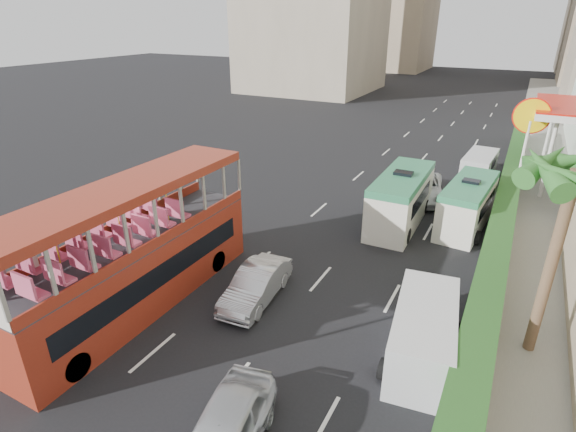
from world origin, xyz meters
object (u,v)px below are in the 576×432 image
Objects in this scene: car_silver_lane_a at (257,299)px; van_asset at (421,198)px; double_decker_bus at (134,248)px; panel_van_far at (479,166)px; minibus_near at (401,199)px; minibus_far at (467,205)px; palm_tree at (550,267)px; panel_van_near at (424,334)px.

van_asset reaches higher than car_silver_lane_a.
panel_van_far is (10.05, 22.35, -1.63)m from double_decker_bus.
minibus_far is at bearing 20.56° from minibus_near.
minibus_near is at bearing 128.97° from palm_tree.
car_silver_lane_a is 13.00m from minibus_far.
van_asset is at bearing 71.46° from car_silver_lane_a.
minibus_near reaches higher than minibus_far.
minibus_near is at bearing 67.32° from car_silver_lane_a.
double_decker_bus is 14.24m from minibus_near.
minibus_far reaches higher than panel_van_far.
car_silver_lane_a is at bearing -114.93° from minibus_far.
minibus_far is 10.38m from palm_tree.
minibus_far is 0.90× the size of palm_tree.
palm_tree is at bearing 16.16° from double_decker_bus.
minibus_far reaches higher than panel_van_near.
car_silver_lane_a is 0.94× the size of panel_van_far.
palm_tree is (3.21, 1.95, 2.42)m from panel_van_near.
palm_tree is at bearing 4.42° from car_silver_lane_a.
palm_tree is (6.72, -8.30, 1.95)m from minibus_near.
palm_tree is at bearing -65.22° from minibus_far.
double_decker_bus is 18.49m from van_asset.
double_decker_bus is at bearing -120.37° from minibus_near.
car_silver_lane_a is 0.65× the size of minibus_near.
panel_van_far is (-0.33, 8.79, -0.38)m from minibus_far.
double_decker_bus is at bearing -110.32° from panel_van_far.
panel_van_near reaches higher than van_asset.
panel_van_far is at bearing 84.19° from panel_van_near.
double_decker_bus is 2.61× the size of car_silver_lane_a.
panel_van_near is at bearing -89.54° from van_asset.
van_asset is at bearing -111.57° from panel_van_far.
panel_van_near reaches higher than car_silver_lane_a.
palm_tree reaches higher than van_asset.
double_decker_bus is 2.45× the size of panel_van_far.
panel_van_near is at bearing 10.96° from double_decker_bus.
car_silver_lane_a is at bearing 169.93° from panel_van_near.
van_asset is 1.08× the size of panel_van_near.
minibus_far is at bearing -58.66° from van_asset.
car_silver_lane_a is at bearing -170.65° from palm_tree.
car_silver_lane_a is 6.76m from panel_van_near.
palm_tree is (13.80, 4.00, 0.85)m from double_decker_bus.
panel_van_far is at bearing 97.27° from minibus_far.
palm_tree reaches higher than panel_van_far.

